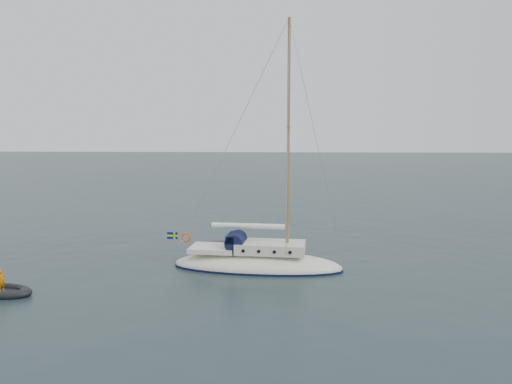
{
  "coord_description": "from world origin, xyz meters",
  "views": [
    {
      "loc": [
        -0.81,
        -30.74,
        8.0
      ],
      "look_at": [
        -2.37,
        0.0,
        4.16
      ],
      "focal_mm": 35.0,
      "sensor_mm": 36.0,
      "label": 1
    }
  ],
  "objects": [
    {
      "name": "dinghy",
      "position": [
        -5.11,
        2.89,
        0.17
      ],
      "size": [
        2.67,
        1.21,
        0.38
      ],
      "rotation": [
        0.0,
        0.0,
        0.01
      ],
      "color": "#4D4D53",
      "rests_on": "ground"
    },
    {
      "name": "sailboat",
      "position": [
        -2.15,
        -2.61,
        1.11
      ],
      "size": [
        10.33,
        3.09,
        14.72
      ],
      "rotation": [
        0.0,
        0.0,
        -0.09
      ],
      "color": "white",
      "rests_on": "ground"
    },
    {
      "name": "ground",
      "position": [
        0.0,
        0.0,
        0.0
      ],
      "size": [
        300.0,
        300.0,
        0.0
      ],
      "primitive_type": "plane",
      "color": "black",
      "rests_on": "ground"
    }
  ]
}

